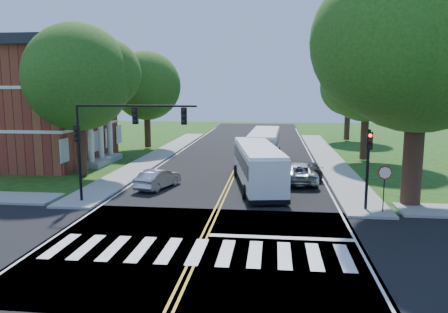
# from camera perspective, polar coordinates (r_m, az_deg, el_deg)

# --- Properties ---
(ground) EXTENTS (140.00, 140.00, 0.00)m
(ground) POSITION_cam_1_polar(r_m,az_deg,el_deg) (19.09, -3.25, -11.77)
(ground) COLOR #154010
(ground) RESTS_ON ground
(road) EXTENTS (14.00, 96.00, 0.01)m
(road) POSITION_cam_1_polar(r_m,az_deg,el_deg) (36.35, 1.53, -1.76)
(road) COLOR black
(road) RESTS_ON ground
(cross_road) EXTENTS (60.00, 12.00, 0.01)m
(cross_road) POSITION_cam_1_polar(r_m,az_deg,el_deg) (19.09, -3.25, -11.75)
(cross_road) COLOR black
(cross_road) RESTS_ON ground
(center_line) EXTENTS (0.36, 70.00, 0.01)m
(center_line) POSITION_cam_1_polar(r_m,az_deg,el_deg) (40.28, 2.03, -0.70)
(center_line) COLOR gold
(center_line) RESTS_ON road
(edge_line_w) EXTENTS (0.12, 70.00, 0.01)m
(edge_line_w) POSITION_cam_1_polar(r_m,az_deg,el_deg) (41.35, -7.41, -0.52)
(edge_line_w) COLOR silver
(edge_line_w) RESTS_ON road
(edge_line_e) EXTENTS (0.12, 70.00, 0.01)m
(edge_line_e) POSITION_cam_1_polar(r_m,az_deg,el_deg) (40.33, 11.70, -0.87)
(edge_line_e) COLOR silver
(edge_line_e) RESTS_ON road
(crosswalk) EXTENTS (12.60, 3.00, 0.01)m
(crosswalk) POSITION_cam_1_polar(r_m,az_deg,el_deg) (18.62, -3.51, -12.26)
(crosswalk) COLOR silver
(crosswalk) RESTS_ON road
(stop_bar) EXTENTS (6.60, 0.40, 0.01)m
(stop_bar) POSITION_cam_1_polar(r_m,az_deg,el_deg) (20.34, 7.47, -10.46)
(stop_bar) COLOR silver
(stop_bar) RESTS_ON road
(sidewalk_nw) EXTENTS (2.60, 40.00, 0.15)m
(sidewalk_nw) POSITION_cam_1_polar(r_m,az_deg,el_deg) (44.58, -8.36, 0.22)
(sidewalk_nw) COLOR gray
(sidewalk_nw) RESTS_ON ground
(sidewalk_ne) EXTENTS (2.60, 40.00, 0.15)m
(sidewalk_ne) POSITION_cam_1_polar(r_m,az_deg,el_deg) (43.43, 13.33, -0.16)
(sidewalk_ne) COLOR gray
(sidewalk_ne) RESTS_ON ground
(tree_ne_big) EXTENTS (10.80, 10.80, 14.91)m
(tree_ne_big) POSITION_cam_1_polar(r_m,az_deg,el_deg) (26.95, 24.36, 14.29)
(tree_ne_big) COLOR black
(tree_ne_big) RESTS_ON ground
(tree_west_near) EXTENTS (8.00, 8.00, 11.40)m
(tree_west_near) POSITION_cam_1_polar(r_m,az_deg,el_deg) (34.80, -18.54, 9.76)
(tree_west_near) COLOR black
(tree_west_near) RESTS_ON ground
(tree_west_far) EXTENTS (7.60, 7.60, 10.67)m
(tree_west_far) POSITION_cam_1_polar(r_m,az_deg,el_deg) (49.63, -10.11, 9.07)
(tree_west_far) COLOR black
(tree_west_far) RESTS_ON ground
(tree_east_mid) EXTENTS (8.40, 8.40, 11.93)m
(tree_east_mid) POSITION_cam_1_polar(r_m,az_deg,el_deg) (42.46, 18.22, 9.98)
(tree_east_mid) COLOR black
(tree_east_mid) RESTS_ON ground
(tree_east_far) EXTENTS (7.20, 7.20, 10.34)m
(tree_east_far) POSITION_cam_1_polar(r_m,az_deg,el_deg) (58.36, 15.97, 8.69)
(tree_east_far) COLOR black
(tree_east_far) RESTS_ON ground
(signal_nw) EXTENTS (7.15, 0.46, 5.66)m
(signal_nw) POSITION_cam_1_polar(r_m,az_deg,el_deg) (25.73, -13.85, 3.39)
(signal_nw) COLOR black
(signal_nw) RESTS_ON ground
(signal_ne) EXTENTS (0.30, 0.46, 4.40)m
(signal_ne) POSITION_cam_1_polar(r_m,az_deg,el_deg) (24.86, 18.32, -0.27)
(signal_ne) COLOR black
(signal_ne) RESTS_ON ground
(stop_sign) EXTENTS (0.76, 0.08, 2.53)m
(stop_sign) POSITION_cam_1_polar(r_m,az_deg,el_deg) (24.76, 20.24, -2.60)
(stop_sign) COLOR black
(stop_sign) RESTS_ON ground
(bus_lead) EXTENTS (4.17, 11.27, 2.85)m
(bus_lead) POSITION_cam_1_polar(r_m,az_deg,el_deg) (30.08, 4.40, -1.11)
(bus_lead) COLOR white
(bus_lead) RESTS_ON road
(bus_follow) EXTENTS (3.03, 11.28, 2.89)m
(bus_follow) POSITION_cam_1_polar(r_m,az_deg,el_deg) (40.04, 5.29, 1.41)
(bus_follow) COLOR white
(bus_follow) RESTS_ON road
(hatchback) EXTENTS (2.48, 4.26, 1.33)m
(hatchback) POSITION_cam_1_polar(r_m,az_deg,el_deg) (29.94, -8.60, -2.87)
(hatchback) COLOR #ABADB2
(hatchback) RESTS_ON road
(suv) EXTENTS (2.45, 5.25, 1.45)m
(suv) POSITION_cam_1_polar(r_m,az_deg,el_deg) (31.86, 9.75, -2.07)
(suv) COLOR #B5B8BD
(suv) RESTS_ON road
(dark_sedan) EXTENTS (2.15, 4.18, 1.16)m
(dark_sedan) POSITION_cam_1_polar(r_m,az_deg,el_deg) (34.03, 10.89, -1.66)
(dark_sedan) COLOR black
(dark_sedan) RESTS_ON road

